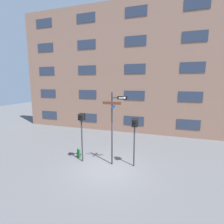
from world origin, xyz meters
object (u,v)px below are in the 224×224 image
Objects in this scene: street_sign_pole at (113,123)px; pedestrian_signal_right at (134,129)px; fire_hydrant at (79,153)px; pedestrian_signal_left at (81,124)px.

street_sign_pole is 1.52× the size of pedestrian_signal_right.
fire_hydrant is at bearing 179.82° from pedestrian_signal_right.
street_sign_pole is 3.28m from fire_hydrant.
street_sign_pole is at bearing 6.12° from pedestrian_signal_left.
fire_hydrant is (-2.40, 0.18, -2.23)m from street_sign_pole.
pedestrian_signal_left is at bearing -39.39° from fire_hydrant.
pedestrian_signal_left is 3.15m from pedestrian_signal_right.
pedestrian_signal_left reaches higher than pedestrian_signal_right.
fire_hydrant is (-0.47, 0.39, -2.03)m from pedestrian_signal_left.
pedestrian_signal_right is at bearing 8.16° from street_sign_pole.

